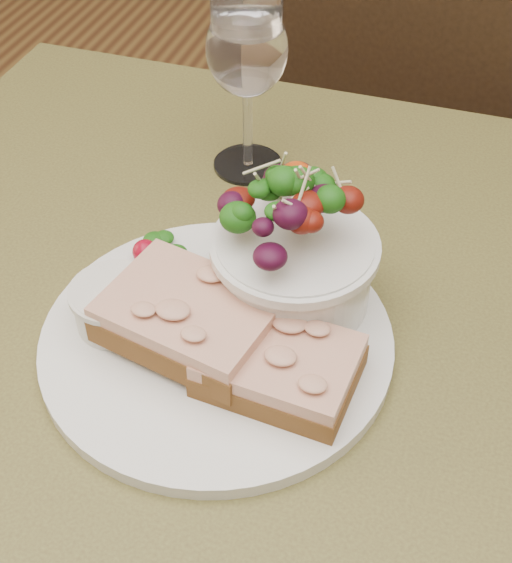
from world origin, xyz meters
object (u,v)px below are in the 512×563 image
(cafe_table, at_px, (237,411))
(wine_glass, at_px, (247,55))
(ramekin, at_px, (115,304))
(salad_bowl, at_px, (295,243))
(dinner_plate, at_px, (217,340))
(sandwich_front, at_px, (279,366))
(chair_far, at_px, (423,250))
(sandwich_back, at_px, (190,316))

(cafe_table, relative_size, wine_glass, 4.57)
(cafe_table, height_order, wine_glass, wine_glass)
(ramekin, bearing_deg, wine_glass, 84.05)
(cafe_table, bearing_deg, salad_bowl, 50.53)
(cafe_table, distance_m, wine_glass, 0.32)
(cafe_table, relative_size, salad_bowl, 6.30)
(cafe_table, height_order, dinner_plate, dinner_plate)
(sandwich_front, xyz_separation_m, ramekin, (-0.14, 0.02, 0.00))
(salad_bowl, bearing_deg, sandwich_front, -80.76)
(dinner_plate, bearing_deg, chair_far, 80.43)
(dinner_plate, distance_m, salad_bowl, 0.10)
(dinner_plate, height_order, sandwich_front, sandwich_front)
(sandwich_back, height_order, wine_glass, wine_glass)
(cafe_table, distance_m, salad_bowl, 0.18)
(cafe_table, height_order, salad_bowl, salad_bowl)
(dinner_plate, xyz_separation_m, wine_glass, (-0.05, 0.24, 0.12))
(sandwich_front, relative_size, wine_glass, 0.68)
(sandwich_front, distance_m, salad_bowl, 0.10)
(cafe_table, relative_size, ramekin, 12.34)
(sandwich_front, xyz_separation_m, wine_glass, (-0.11, 0.27, 0.10))
(chair_far, height_order, sandwich_front, chair_far)
(sandwich_back, bearing_deg, dinner_plate, 41.81)
(salad_bowl, height_order, wine_glass, wine_glass)
(sandwich_front, bearing_deg, dinner_plate, 159.91)
(wine_glass, bearing_deg, dinner_plate, -77.39)
(dinner_plate, xyz_separation_m, salad_bowl, (0.05, 0.06, 0.07))
(dinner_plate, xyz_separation_m, ramekin, (-0.08, -0.01, 0.03))
(cafe_table, distance_m, chair_far, 0.78)
(salad_bowl, bearing_deg, ramekin, -151.25)
(ramekin, bearing_deg, cafe_table, 15.66)
(sandwich_front, distance_m, ramekin, 0.14)
(sandwich_back, xyz_separation_m, salad_bowl, (0.06, 0.07, 0.03))
(sandwich_front, bearing_deg, sandwich_back, 171.57)
(sandwich_front, relative_size, ramekin, 1.82)
(cafe_table, bearing_deg, dinner_plate, -122.56)
(sandwich_back, relative_size, wine_glass, 0.83)
(sandwich_front, height_order, salad_bowl, salad_bowl)
(dinner_plate, height_order, wine_glass, wine_glass)
(salad_bowl, xyz_separation_m, wine_glass, (-0.10, 0.18, 0.05))
(dinner_plate, relative_size, ramekin, 4.29)
(wine_glass, bearing_deg, salad_bowl, -61.39)
(cafe_table, bearing_deg, sandwich_front, -40.38)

